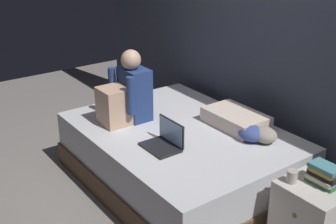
{
  "coord_description": "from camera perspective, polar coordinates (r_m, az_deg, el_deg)",
  "views": [
    {
      "loc": [
        2.57,
        -1.85,
        2.19
      ],
      "look_at": [
        -0.11,
        0.1,
        0.78
      ],
      "focal_mm": 47.23,
      "sensor_mm": 36.0,
      "label": 1
    }
  ],
  "objects": [
    {
      "name": "ground_plane",
      "position": [
        3.85,
        -0.28,
        -11.59
      ],
      "size": [
        8.0,
        8.0,
        0.0
      ],
      "primitive_type": "plane",
      "color": "gray"
    },
    {
      "name": "wall_back",
      "position": [
        4.07,
        13.75,
        10.54
      ],
      "size": [
        5.6,
        0.1,
        2.7
      ],
      "primitive_type": "cube",
      "color": "#383D4C",
      "rests_on": "ground_plane"
    },
    {
      "name": "bed",
      "position": [
        4.0,
        1.53,
        -5.74
      ],
      "size": [
        2.0,
        1.5,
        0.53
      ],
      "color": "brown",
      "rests_on": "ground_plane"
    },
    {
      "name": "nightstand",
      "position": [
        3.35,
        18.19,
        -12.98
      ],
      "size": [
        0.44,
        0.46,
        0.56
      ],
      "color": "beige",
      "rests_on": "ground_plane"
    },
    {
      "name": "person_sitting",
      "position": [
        3.98,
        -5.4,
        2.24
      ],
      "size": [
        0.39,
        0.44,
        0.66
      ],
      "color": "navy",
      "rests_on": "bed"
    },
    {
      "name": "laptop",
      "position": [
        3.56,
        -0.43,
        -3.75
      ],
      "size": [
        0.32,
        0.23,
        0.22
      ],
      "color": "black",
      "rests_on": "bed"
    },
    {
      "name": "pillow",
      "position": [
        3.97,
        8.73,
        -0.89
      ],
      "size": [
        0.56,
        0.36,
        0.13
      ],
      "primitive_type": "cube",
      "color": "beige",
      "rests_on": "bed"
    },
    {
      "name": "book_stack",
      "position": [
        3.19,
        19.55,
        -7.64
      ],
      "size": [
        0.22,
        0.16,
        0.15
      ],
      "color": "#387042",
      "rests_on": "nightstand"
    },
    {
      "name": "mug",
      "position": [
        3.16,
        15.72,
        -8.02
      ],
      "size": [
        0.08,
        0.08,
        0.09
      ],
      "primitive_type": "cylinder",
      "color": "#BCB2A3",
      "rests_on": "nightstand"
    },
    {
      "name": "clothes_pile",
      "position": [
        3.73,
        11.44,
        -2.77
      ],
      "size": [
        0.31,
        0.27,
        0.13
      ],
      "color": "gray",
      "rests_on": "bed"
    }
  ]
}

